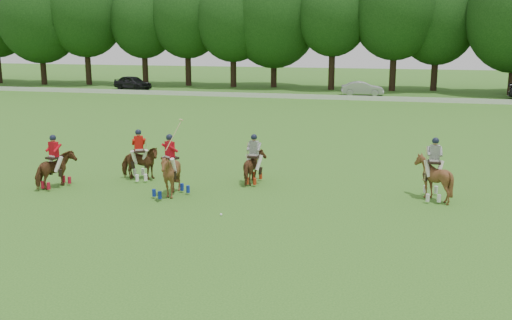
% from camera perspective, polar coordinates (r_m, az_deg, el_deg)
% --- Properties ---
extents(ground, '(180.00, 180.00, 0.00)m').
position_cam_1_polar(ground, '(19.09, -10.00, -6.39)').
color(ground, '#2D611B').
rests_on(ground, ground).
extents(tree_line, '(117.98, 14.32, 14.75)m').
position_cam_1_polar(tree_line, '(64.92, 8.00, 14.24)').
color(tree_line, black).
rests_on(tree_line, ground).
extents(boundary_rail, '(120.00, 0.10, 0.44)m').
position_cam_1_polar(boundary_rail, '(55.26, 6.31, 6.29)').
color(boundary_rail, white).
rests_on(boundary_rail, ground).
extents(car_left, '(4.96, 3.24, 1.57)m').
position_cam_1_polar(car_left, '(65.99, -12.23, 7.57)').
color(car_left, black).
rests_on(car_left, ground).
extents(car_mid, '(4.39, 2.02, 1.39)m').
position_cam_1_polar(car_mid, '(59.30, 10.59, 7.03)').
color(car_mid, '#AAAAAF').
rests_on(car_mid, ground).
extents(polo_red_a, '(1.23, 1.87, 2.18)m').
position_cam_1_polar(polo_red_a, '(24.42, -19.44, -0.87)').
color(polo_red_a, '#502C15').
rests_on(polo_red_a, ground).
extents(polo_red_b, '(1.88, 1.81, 2.18)m').
position_cam_1_polar(polo_red_b, '(24.78, -11.57, -0.23)').
color(polo_red_b, '#502C15').
rests_on(polo_red_b, ground).
extents(polo_red_c, '(2.05, 2.10, 2.97)m').
position_cam_1_polar(polo_red_c, '(21.98, -8.54, -1.40)').
color(polo_red_c, '#502C15').
rests_on(polo_red_c, ground).
extents(polo_stripe_a, '(0.99, 1.60, 2.08)m').
position_cam_1_polar(polo_stripe_a, '(23.70, -0.20, -0.63)').
color(polo_stripe_a, '#502C15').
rests_on(polo_stripe_a, ground).
extents(polo_stripe_b, '(1.40, 1.56, 2.37)m').
position_cam_1_polar(polo_stripe_b, '(22.40, 17.29, -1.65)').
color(polo_stripe_b, '#502C15').
rests_on(polo_stripe_b, ground).
extents(polo_ball, '(0.09, 0.09, 0.09)m').
position_cam_1_polar(polo_ball, '(19.70, -3.51, -5.47)').
color(polo_ball, white).
rests_on(polo_ball, ground).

